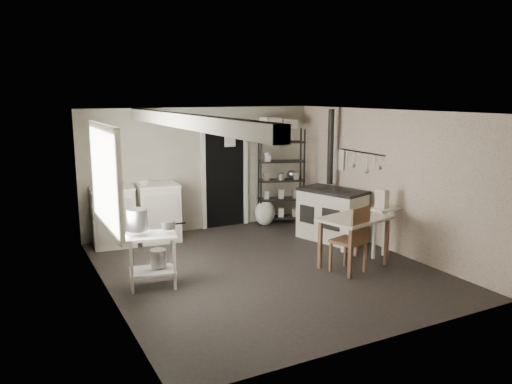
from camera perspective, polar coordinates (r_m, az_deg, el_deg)
name	(u,v)px	position (r m, az deg, el deg)	size (l,w,h in m)	color
floor	(265,268)	(7.49, 1.07, -8.68)	(5.00, 5.00, 0.00)	black
ceiling	(266,112)	(7.05, 1.13, 9.18)	(5.00, 5.00, 0.00)	silver
wall_back	(202,169)	(9.43, -6.17, 2.60)	(4.50, 0.02, 2.30)	#ABA791
wall_front	(384,235)	(5.19, 14.42, -4.79)	(4.50, 0.02, 2.30)	#ABA791
wall_left	(106,208)	(6.45, -16.78, -1.80)	(0.02, 5.00, 2.30)	#ABA791
wall_right	(386,180)	(8.47, 14.60, 1.34)	(0.02, 5.00, 2.30)	#ABA791
window	(104,178)	(6.58, -17.02, 1.55)	(0.12, 1.76, 1.28)	silver
doorway	(225,176)	(9.59, -3.58, 1.88)	(0.96, 0.10, 2.08)	silver
ceiling_beam	(184,121)	(6.57, -8.20, 8.05)	(0.18, 5.00, 0.18)	silver
wallpaper_panel	(385,180)	(8.47, 14.55, 1.33)	(0.01, 5.00, 2.30)	beige
utensil_rail	(360,152)	(8.83, 11.84, 4.47)	(0.06, 1.20, 0.44)	#BABABD
prep_table	(152,258)	(6.82, -11.77, -7.41)	(0.64, 0.45, 0.73)	silver
stockpot	(137,220)	(6.64, -13.41, -3.12)	(0.26, 0.26, 0.28)	#BABABD
saucepan	(168,225)	(6.67, -10.02, -3.72)	(0.19, 0.19, 0.10)	#BABABD
bucket	(158,258)	(6.85, -11.09, -7.41)	(0.21, 0.21, 0.23)	#BABABD
base_cabinets	(136,217)	(8.86, -13.55, -2.75)	(1.54, 0.66, 1.01)	beige
mixing_bowl	(143,188)	(8.78, -12.76, 0.46)	(0.27, 0.27, 0.07)	white
counter_cup	(117,191)	(8.53, -15.60, 0.11)	(0.12, 0.12, 0.10)	white
shelf_rack	(281,176)	(9.81, 2.89, 1.81)	(0.89, 0.35, 1.88)	black
shelf_jar	(268,156)	(9.62, 1.38, 4.12)	(0.08, 0.08, 0.18)	white
storage_box_a	(271,122)	(9.63, 1.68, 7.99)	(0.33, 0.29, 0.23)	beige
storage_box_b	(288,123)	(9.79, 3.70, 7.90)	(0.28, 0.26, 0.18)	beige
stove	(332,215)	(8.88, 8.67, -2.66)	(0.64, 1.15, 0.90)	beige
stovepipe	(331,147)	(9.22, 8.52, 5.11)	(0.12, 0.12, 1.54)	black
side_ledge	(384,230)	(8.17, 14.40, -4.18)	(0.51, 0.28, 0.79)	silver
oats_box	(382,194)	(8.01, 14.24, -0.22)	(0.11, 0.19, 0.29)	beige
work_table	(354,242)	(7.58, 11.11, -5.63)	(1.00, 0.70, 0.76)	beige
table_cup	(369,213)	(7.58, 12.79, -2.40)	(0.09, 0.09, 0.08)	white
chair	(348,240)	(7.31, 10.52, -5.38)	(0.41, 0.43, 1.00)	brown
flour_sack	(265,213)	(9.79, 1.01, -2.44)	(0.41, 0.35, 0.49)	silver
floor_crock	(344,247)	(8.34, 10.06, -6.24)	(0.12, 0.12, 0.14)	white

